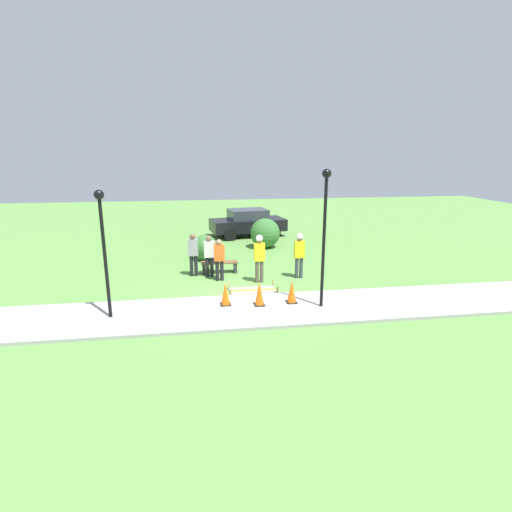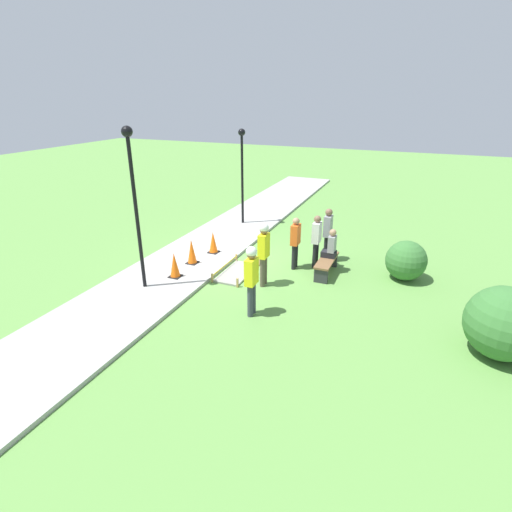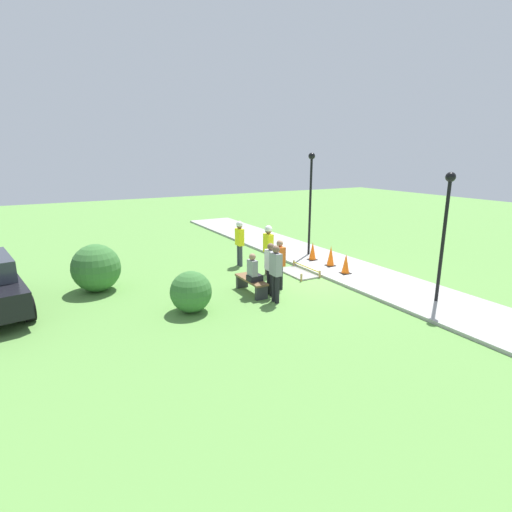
% 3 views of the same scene
% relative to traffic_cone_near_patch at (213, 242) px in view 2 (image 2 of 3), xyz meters
% --- Properties ---
extents(ground_plane, '(60.00, 60.00, 0.00)m').
position_rel_traffic_cone_near_patch_xyz_m(ground_plane, '(0.17, 0.87, -0.46)').
color(ground_plane, '#5B8E42').
extents(sidewalk, '(28.00, 2.73, 0.10)m').
position_rel_traffic_cone_near_patch_xyz_m(sidewalk, '(0.17, -0.50, -0.41)').
color(sidewalk, '#9E9E99').
rests_on(sidewalk, ground_plane).
extents(wet_concrete_patch, '(1.71, 0.86, 0.28)m').
position_rel_traffic_cone_near_patch_xyz_m(wet_concrete_patch, '(1.08, 1.38, -0.43)').
color(wet_concrete_patch, gray).
rests_on(wet_concrete_patch, ground_plane).
extents(traffic_cone_near_patch, '(0.34, 0.34, 0.74)m').
position_rel_traffic_cone_near_patch_xyz_m(traffic_cone_near_patch, '(0.00, 0.00, 0.00)').
color(traffic_cone_near_patch, black).
rests_on(traffic_cone_near_patch, sidewalk).
extents(traffic_cone_far_patch, '(0.34, 0.34, 0.79)m').
position_rel_traffic_cone_near_patch_xyz_m(traffic_cone_far_patch, '(1.08, -0.18, 0.03)').
color(traffic_cone_far_patch, black).
rests_on(traffic_cone_far_patch, sidewalk).
extents(traffic_cone_sidewalk_edge, '(0.34, 0.34, 0.75)m').
position_rel_traffic_cone_near_patch_xyz_m(traffic_cone_sidewalk_edge, '(2.16, -0.12, 0.01)').
color(traffic_cone_sidewalk_edge, black).
rests_on(traffic_cone_sidewalk_edge, sidewalk).
extents(park_bench, '(1.51, 0.44, 0.49)m').
position_rel_traffic_cone_near_patch_xyz_m(park_bench, '(0.04, 3.90, -0.13)').
color(park_bench, '#2D2D33').
rests_on(park_bench, ground_plane).
extents(person_seated_on_bench, '(0.36, 0.44, 0.89)m').
position_rel_traffic_cone_near_patch_xyz_m(person_seated_on_bench, '(-0.19, 3.95, 0.37)').
color(person_seated_on_bench, black).
rests_on(person_seated_on_bench, park_bench).
extents(worker_supervisor, '(0.40, 0.26, 1.82)m').
position_rel_traffic_cone_near_patch_xyz_m(worker_supervisor, '(3.14, 2.76, 0.63)').
color(worker_supervisor, '#383D47').
rests_on(worker_supervisor, ground_plane).
extents(worker_assistant, '(0.40, 0.27, 1.87)m').
position_rel_traffic_cone_near_patch_xyz_m(worker_assistant, '(1.48, 2.42, 0.66)').
color(worker_assistant, brown).
rests_on(worker_assistant, ground_plane).
extents(bystander_in_orange_shirt, '(0.40, 0.22, 1.65)m').
position_rel_traffic_cone_near_patch_xyz_m(bystander_in_orange_shirt, '(-0.02, 2.88, 0.47)').
color(bystander_in_orange_shirt, black).
rests_on(bystander_in_orange_shirt, ground_plane).
extents(bystander_in_gray_shirt, '(0.40, 0.22, 1.68)m').
position_rel_traffic_cone_near_patch_xyz_m(bystander_in_gray_shirt, '(-0.39, 3.44, 0.49)').
color(bystander_in_gray_shirt, black).
rests_on(bystander_in_gray_shirt, ground_plane).
extents(bystander_in_white_shirt, '(0.40, 0.23, 1.76)m').
position_rel_traffic_cone_near_patch_xyz_m(bystander_in_white_shirt, '(-1.02, 3.65, 0.54)').
color(bystander_in_white_shirt, black).
rests_on(bystander_in_white_shirt, ground_plane).
extents(lamppost_near, '(0.28, 0.28, 4.31)m').
position_rel_traffic_cone_near_patch_xyz_m(lamppost_near, '(3.02, -0.56, 2.42)').
color(lamppost_near, black).
rests_on(lamppost_near, sidewalk).
extents(lamppost_far, '(0.28, 0.28, 3.78)m').
position_rel_traffic_cone_near_patch_xyz_m(lamppost_far, '(-3.48, -0.48, 2.12)').
color(lamppost_far, black).
rests_on(lamppost_far, sidewalk).
extents(shrub_rounded_near, '(1.55, 1.55, 1.55)m').
position_rel_traffic_cone_near_patch_xyz_m(shrub_rounded_near, '(2.69, 8.19, 0.31)').
color(shrub_rounded_near, '#387033').
rests_on(shrub_rounded_near, ground_plane).
extents(shrub_rounded_mid, '(1.18, 1.18, 1.18)m').
position_rel_traffic_cone_near_patch_xyz_m(shrub_rounded_mid, '(-0.50, 6.12, 0.13)').
color(shrub_rounded_mid, '#387033').
rests_on(shrub_rounded_mid, ground_plane).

